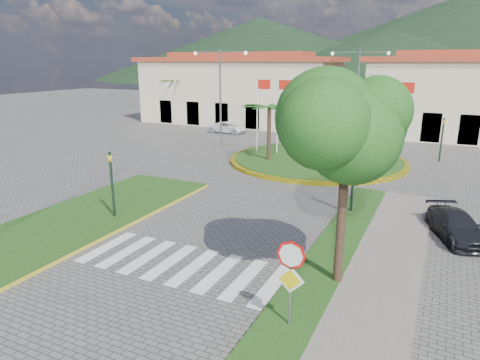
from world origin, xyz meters
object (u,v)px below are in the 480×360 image
at_px(roundabout_island, 317,160).
at_px(car_dark_b, 399,130).
at_px(stop_sign, 291,271).
at_px(deciduous_tree, 348,128).
at_px(white_van, 228,127).
at_px(car_dark_a, 337,129).
at_px(car_side_right, 456,226).

height_order(roundabout_island, car_dark_b, roundabout_island).
distance_m(roundabout_island, stop_sign, 20.69).
bearing_deg(deciduous_tree, white_van, 123.89).
bearing_deg(white_van, car_dark_a, -69.65).
height_order(car_dark_a, car_side_right, car_side_right).
bearing_deg(roundabout_island, car_dark_a, 97.22).
bearing_deg(stop_sign, car_side_right, 65.43).
bearing_deg(car_side_right, stop_sign, -136.52).
height_order(car_dark_b, car_side_right, car_dark_b).
bearing_deg(deciduous_tree, car_side_right, 59.45).
distance_m(roundabout_island, deciduous_tree, 18.55).
relative_size(stop_sign, car_dark_b, 0.64).
bearing_deg(car_side_right, white_van, 114.38).
height_order(white_van, car_dark_a, white_van).
bearing_deg(car_dark_a, car_side_right, -149.97).
xyz_separation_m(car_dark_a, car_side_right, (10.58, -23.54, 0.01)).
distance_m(car_dark_a, car_side_right, 25.81).
bearing_deg(stop_sign, car_dark_b, 91.23).
relative_size(car_dark_a, car_dark_b, 0.76).
height_order(deciduous_tree, car_dark_b, deciduous_tree).
xyz_separation_m(white_van, car_dark_a, (10.28, 3.63, -0.01)).
distance_m(roundabout_island, car_dark_b, 14.48).
xyz_separation_m(white_van, car_side_right, (20.86, -19.91, -0.00)).
bearing_deg(roundabout_island, car_side_right, -50.90).
height_order(white_van, car_side_right, white_van).
relative_size(roundabout_island, car_side_right, 3.36).
distance_m(deciduous_tree, car_side_right, 8.30).
bearing_deg(white_van, deciduous_tree, -145.19).
relative_size(white_van, car_side_right, 1.05).
bearing_deg(car_dark_b, deciduous_tree, -154.70).
xyz_separation_m(deciduous_tree, car_dark_a, (-7.08, 29.47, -4.64)).
height_order(stop_sign, car_dark_a, stop_sign).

